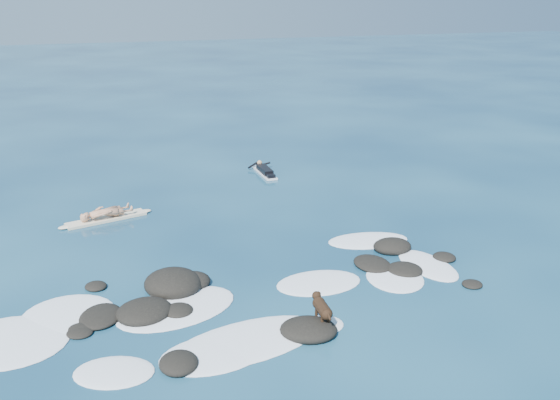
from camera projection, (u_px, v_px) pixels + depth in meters
name	position (u px, v px, depth m)	size (l,w,h in m)	color
ground	(269.00, 287.00, 16.07)	(160.00, 160.00, 0.00)	#0A2642
reef_rocks	(222.00, 308.00, 14.82)	(12.92, 7.46, 0.65)	black
breaking_foam	(223.00, 310.00, 14.92)	(13.03, 6.27, 0.12)	white
standing_surfer_rig	(105.00, 200.00, 20.46)	(3.13, 1.20, 1.80)	beige
paddling_surfer_rig	(265.00, 171.00, 25.82)	(1.03, 2.27, 0.40)	silver
dog	(322.00, 308.00, 14.03)	(0.33, 1.16, 0.73)	black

